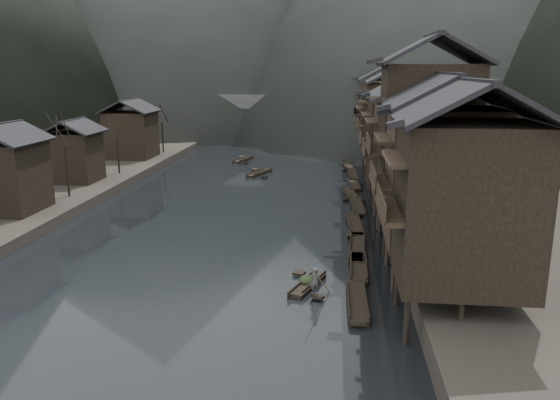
# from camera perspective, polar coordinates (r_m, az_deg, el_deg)

# --- Properties ---
(water) EXTENTS (300.00, 300.00, 0.00)m
(water) POSITION_cam_1_polar(r_m,az_deg,el_deg) (41.16, -9.00, -6.70)
(water) COLOR black
(water) RESTS_ON ground
(right_bank) EXTENTS (40.00, 200.00, 1.80)m
(right_bank) POSITION_cam_1_polar(r_m,az_deg,el_deg) (82.14, 23.41, 3.23)
(right_bank) COLOR #2D2823
(right_bank) RESTS_ON ground
(left_bank) EXTENTS (40.00, 200.00, 1.20)m
(left_bank) POSITION_cam_1_polar(r_m,az_deg,el_deg) (90.57, -24.19, 3.84)
(left_bank) COLOR #2D2823
(left_bank) RESTS_ON ground
(stilt_houses) EXTENTS (9.00, 67.60, 16.86)m
(stilt_houses) POSITION_cam_1_polar(r_m,az_deg,el_deg) (56.75, 13.13, 8.04)
(stilt_houses) COLOR black
(stilt_houses) RESTS_ON ground
(left_houses) EXTENTS (8.10, 53.20, 8.73)m
(left_houses) POSITION_cam_1_polar(r_m,az_deg,el_deg) (65.66, -22.18, 5.19)
(left_houses) COLOR black
(left_houses) RESTS_ON left_bank
(bare_trees) EXTENTS (3.92, 61.73, 7.83)m
(bare_trees) POSITION_cam_1_polar(r_m,az_deg,el_deg) (62.61, -20.05, 5.61)
(bare_trees) COLOR black
(bare_trees) RESTS_ON left_bank
(moored_sampans) EXTENTS (2.35, 73.52, 0.47)m
(moored_sampans) POSITION_cam_1_polar(r_m,az_deg,el_deg) (66.10, 7.49, 1.33)
(moored_sampans) COLOR black
(moored_sampans) RESTS_ON water
(midriver_boats) EXTENTS (6.85, 16.74, 0.45)m
(midriver_boats) POSITION_cam_1_polar(r_m,az_deg,el_deg) (80.05, -3.05, 3.59)
(midriver_boats) COLOR black
(midriver_boats) RESTS_ON water
(stone_bridge) EXTENTS (40.00, 6.00, 9.00)m
(stone_bridge) POSITION_cam_1_polar(r_m,az_deg,el_deg) (110.08, 0.59, 8.94)
(stone_bridge) COLOR #4C4C4F
(stone_bridge) RESTS_ON ground
(hero_sampan) EXTENTS (2.39, 4.76, 0.43)m
(hero_sampan) POSITION_cam_1_polar(r_m,az_deg,el_deg) (36.66, 2.90, -8.80)
(hero_sampan) COLOR black
(hero_sampan) RESTS_ON water
(cargo_heap) EXTENTS (1.05, 1.37, 0.63)m
(cargo_heap) POSITION_cam_1_polar(r_m,az_deg,el_deg) (36.66, 2.81, -7.89)
(cargo_heap) COLOR black
(cargo_heap) RESTS_ON hero_sampan
(boatman) EXTENTS (0.66, 0.44, 1.80)m
(boatman) POSITION_cam_1_polar(r_m,az_deg,el_deg) (34.76, 3.72, -8.09)
(boatman) COLOR #4C4C4F
(boatman) RESTS_ON hero_sampan
(bamboo_pole) EXTENTS (1.71, 2.17, 2.97)m
(bamboo_pole) POSITION_cam_1_polar(r_m,az_deg,el_deg) (33.94, 4.12, -4.36)
(bamboo_pole) COLOR #8C7A51
(bamboo_pole) RESTS_ON boatman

